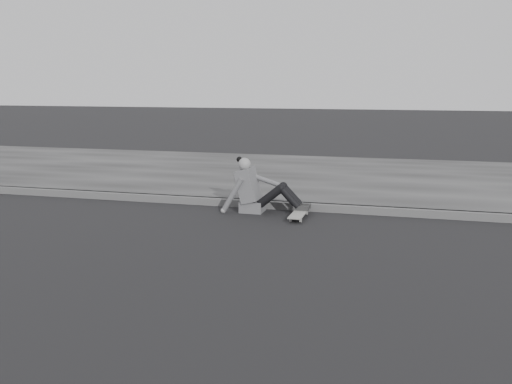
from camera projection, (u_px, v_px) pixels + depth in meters
ground at (359, 264)px, 6.46m from camera, size 80.00×80.00×0.00m
curb at (373, 210)px, 8.89m from camera, size 24.00×0.16×0.12m
sidewalk at (383, 180)px, 11.76m from camera, size 24.00×6.00×0.12m
skateboard at (299, 214)px, 8.62m from camera, size 0.20×0.78×0.09m
seated_woman at (256, 190)px, 8.99m from camera, size 1.38×0.46×0.88m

